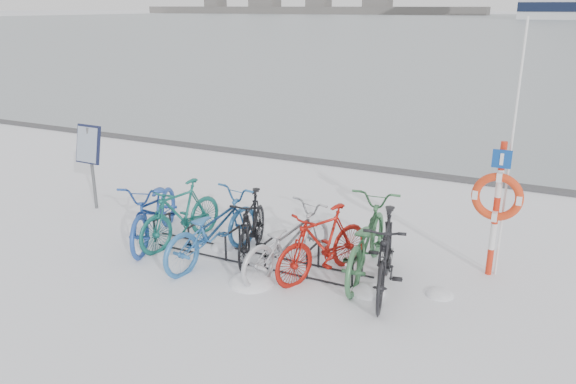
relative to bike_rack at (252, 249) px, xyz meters
The scene contains 16 objects.
ground 0.18m from the bike_rack, ahead, with size 900.00×900.00×0.00m, color white.
ice_sheet 155.00m from the bike_rack, 90.00° to the left, with size 400.00×298.00×0.02m, color #939DA6.
quay_edge 5.90m from the bike_rack, 90.00° to the left, with size 400.00×0.25×0.10m, color #3F3F42.
bike_rack is the anchor object (origin of this frame).
info_board 4.27m from the bike_rack, behind, with size 0.58×0.24×1.73m.
lifebuoy_station 3.86m from the bike_rack, 17.21° to the left, with size 0.73×0.22×3.81m.
shoreline 287.22m from the bike_rack, 115.14° to the left, with size 180.00×12.00×9.50m.
bike_0 1.98m from the bike_rack, behind, with size 0.78×2.23×1.17m, color #204495.
bike_1 1.51m from the bike_rack, behind, with size 0.53×1.86×1.12m, color #155B53.
bike_2 0.74m from the bike_rack, 156.94° to the right, with size 0.75×2.16×1.13m, color #2964A3.
bike_3 0.42m from the bike_rack, 117.63° to the left, with size 0.51×1.82×1.09m, color black.
bike_4 0.77m from the bike_rack, ahead, with size 0.70×2.01×1.05m, color #A7A8AE.
bike_5 1.29m from the bike_rack, ahead, with size 0.53×1.86×1.12m, color #9D140D.
bike_6 1.87m from the bike_rack, 11.82° to the left, with size 0.78×2.24×1.17m, color #366C42.
bike_7 2.27m from the bike_rack, ahead, with size 0.57×2.01×1.21m, color black.
snow_drifts 0.32m from the bike_rack, 55.67° to the right, with size 6.01×1.88×0.24m.
Camera 1 is at (4.19, -7.23, 3.94)m, focal length 35.00 mm.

